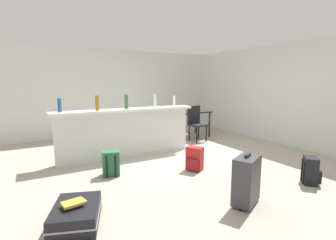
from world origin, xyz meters
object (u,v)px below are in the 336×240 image
Objects in this scene: bottle_amber at (97,103)px; backpack_green at (111,164)px; suitcase_flat_black at (77,214)px; book_stack at (74,203)px; bottle_white at (174,101)px; dining_chair_near_partition at (196,122)px; backpack_black at (311,171)px; suitcase_upright_charcoal at (246,180)px; backpack_red at (194,159)px; bottle_clear at (155,101)px; dining_table at (189,114)px; bottle_blue at (59,105)px; bottle_green at (126,102)px.

bottle_amber is 1.32m from backpack_green.
suitcase_flat_black is 0.14m from book_stack.
suitcase_flat_black is at bearing -139.01° from bottle_white.
suitcase_flat_black is (-3.51, -2.65, -0.41)m from dining_chair_near_partition.
backpack_black is 1.39m from suitcase_upright_charcoal.
backpack_red is (-1.37, -1.88, -0.31)m from dining_chair_near_partition.
bottle_clear reaches higher than dining_table.
bottle_amber reaches higher than book_stack.
bottle_amber is 2.15m from backpack_red.
suitcase_upright_charcoal is at bearing -113.58° from dining_table.
book_stack is at bearing -160.20° from backpack_red.
bottle_blue is 0.27× the size of dining_chair_near_partition.
suitcase_upright_charcoal reaches higher than backpack_black.
bottle_white is 0.21× the size of dining_table.
bottle_green is 0.71× the size of backpack_red.
backpack_black is at bearing -48.38° from backpack_red.
bottle_white is 0.55× the size of backpack_green.
backpack_black reaches higher than suitcase_flat_black.
bottle_green reaches higher than backpack_red.
bottle_green is at bearing -1.76° from bottle_amber.
bottle_blue is 0.87× the size of bottle_amber.
dining_table is (2.82, 1.02, -0.51)m from bottle_amber.
dining_table is 3.80m from backpack_black.
dining_chair_near_partition is at bearing -101.90° from dining_table.
bottle_green is 2.28m from dining_chair_near_partition.
suitcase_flat_black is 1.33× the size of suitcase_upright_charcoal.
dining_table is (2.23, 1.03, -0.51)m from bottle_green.
backpack_black is (2.56, -2.75, -0.95)m from bottle_amber.
bottle_amber is 2.83m from dining_chair_near_partition.
book_stack is at bearing -123.35° from bottle_green.
dining_chair_near_partition is 2.21× the size of backpack_black.
bottle_blue reaches higher than backpack_red.
book_stack is (-2.16, -0.78, 0.05)m from backpack_red.
bottle_blue is at bearing 139.06° from backpack_black.
bottle_amber is 0.26× the size of dining_table.
suitcase_flat_black is (-0.80, -2.15, -1.05)m from bottle_amber.
backpack_green is 1.52× the size of book_stack.
backpack_green is (-2.59, 1.84, 0.00)m from backpack_black.
bottle_clear is 1.67m from backpack_red.
bottle_amber reaches higher than dining_table.
bottle_blue is 4.38m from backpack_black.
bottle_amber is at bearing 132.91° from backpack_black.
dining_chair_near_partition is 2.21× the size of backpack_red.
backpack_black is (3.36, -0.60, 0.09)m from suitcase_flat_black.
bottle_amber reaches higher than backpack_green.
book_stack is (-3.64, -3.17, -0.40)m from dining_table.
backpack_black is at bearing -74.89° from bottle_white.
suitcase_flat_black is at bearing 169.93° from backpack_black.
bottle_green reaches higher than dining_table.
bottle_white is 0.84× the size of book_stack.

